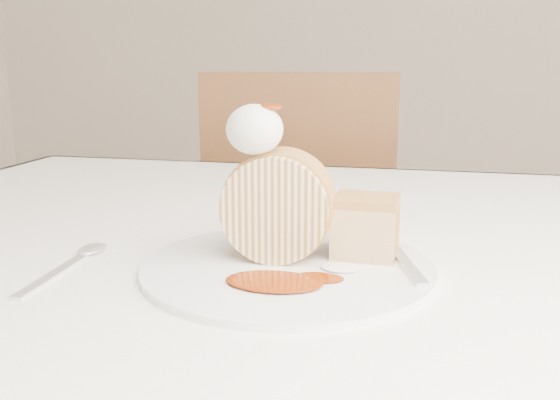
# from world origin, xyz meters

# --- Properties ---
(table) EXTENTS (1.40, 0.90, 0.75)m
(table) POSITION_xyz_m (0.00, 0.20, 0.66)
(table) COLOR white
(table) RESTS_ON ground
(chair_far) EXTENTS (0.49, 0.49, 0.92)m
(chair_far) POSITION_xyz_m (-0.21, 0.94, 0.53)
(chair_far) COLOR brown
(chair_far) RESTS_ON ground
(plate) EXTENTS (0.30, 0.30, 0.01)m
(plate) POSITION_xyz_m (-0.05, 0.04, 0.75)
(plate) COLOR white
(plate) RESTS_ON table
(roulade_slice) EXTENTS (0.11, 0.06, 0.11)m
(roulade_slice) POSITION_xyz_m (-0.06, 0.06, 0.81)
(roulade_slice) COLOR beige
(roulade_slice) RESTS_ON plate
(cake_chunk) EXTENTS (0.07, 0.06, 0.05)m
(cake_chunk) POSITION_xyz_m (0.02, 0.08, 0.78)
(cake_chunk) COLOR #B87A45
(cake_chunk) RESTS_ON plate
(whipped_cream) EXTENTS (0.06, 0.06, 0.05)m
(whipped_cream) POSITION_xyz_m (-0.08, 0.04, 0.89)
(whipped_cream) COLOR white
(whipped_cream) RESTS_ON roulade_slice
(caramel_drizzle) EXTENTS (0.03, 0.02, 0.01)m
(caramel_drizzle) POSITION_xyz_m (-0.07, 0.05, 0.91)
(caramel_drizzle) COLOR #742204
(caramel_drizzle) RESTS_ON whipped_cream
(caramel_pool) EXTENTS (0.09, 0.06, 0.00)m
(caramel_pool) POSITION_xyz_m (-0.05, -0.02, 0.76)
(caramel_pool) COLOR #742204
(caramel_pool) RESTS_ON plate
(fork) EXTENTS (0.07, 0.17, 0.00)m
(fork) POSITION_xyz_m (0.06, 0.06, 0.76)
(fork) COLOR silver
(fork) RESTS_ON plate
(spoon) EXTENTS (0.03, 0.15, 0.00)m
(spoon) POSITION_xyz_m (-0.26, -0.03, 0.75)
(spoon) COLOR silver
(spoon) RESTS_ON table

